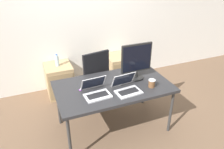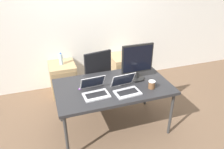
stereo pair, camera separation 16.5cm
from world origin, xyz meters
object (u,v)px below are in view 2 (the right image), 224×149
Objects in this scene: office_chair at (94,85)px; laptop_right at (126,88)px; cabinet_right at (123,69)px; monitor at (137,62)px; coffee_cup_brown at (152,85)px; coffee_cup_white at (119,81)px; water_bottle at (61,59)px; laptop_left at (95,91)px; cabinet_left at (63,78)px.

office_chair is 3.02× the size of laptop_right.
monitor is at bearing -101.89° from cabinet_right.
coffee_cup_brown is (-0.16, -1.47, 0.49)m from cabinet_right.
office_chair is at bearing 106.30° from coffee_cup_white.
water_bottle is 0.64× the size of laptop_right.
cabinet_left is at bearing 101.56° from laptop_left.
coffee_cup_brown reaches higher than cabinet_left.
office_chair is 0.78m from water_bottle.
monitor is (-0.24, -1.16, 0.70)m from cabinet_right.
monitor is (0.27, 0.27, 0.22)m from laptop_right.
laptop_right is 0.36m from coffee_cup_brown.
coffee_cup_white is (0.20, -0.69, 0.40)m from office_chair.
coffee_cup_white is (0.38, 0.13, 0.00)m from laptop_left.
cabinet_left is (-0.46, 0.55, -0.09)m from office_chair.
office_chair is 1.98× the size of monitor.
cabinet_left is 1.66m from monitor.
coffee_cup_white reaches higher than water_bottle.
coffee_cup_white is at bearing 18.88° from laptop_left.
laptop_right is 3.18× the size of coffee_cup_brown.
monitor is at bearing 45.06° from laptop_right.
cabinet_right is 5.93× the size of coffee_cup_white.
laptop_right is at bearing -109.81° from cabinet_right.
water_bottle is (-1.20, 0.00, 0.40)m from cabinet_right.
water_bottle is at bearing 129.86° from office_chair.
monitor is (0.95, -1.16, 0.30)m from water_bottle.
cabinet_right is at bearing 66.44° from coffee_cup_white.
office_chair is 9.58× the size of coffee_cup_brown.
cabinet_left is at bearing -90.00° from water_bottle.
cabinet_left is at bearing 118.11° from coffee_cup_white.
office_chair is 3.05× the size of laptop_left.
office_chair is 1.77× the size of cabinet_right.
laptop_left is 0.74m from monitor.
laptop_left is at bearing -123.94° from cabinet_right.
coffee_cup_white is 0.92× the size of coffee_cup_brown.
laptop_left is 0.99× the size of laptop_right.
office_chair is 0.93m from laptop_left.
cabinet_right is 1.56m from coffee_cup_brown.
office_chair is at bearing -143.54° from cabinet_right.
monitor is 5.30× the size of coffee_cup_white.
laptop_right is 0.66× the size of monitor.
office_chair is 4.71× the size of water_bottle.
cabinet_left is at bearing 125.19° from coffee_cup_brown.
water_bottle reaches higher than cabinet_right.
monitor is at bearing 105.36° from coffee_cup_brown.
coffee_cup_white reaches higher than cabinet_right.
coffee_cup_white is at bearing -113.56° from cabinet_right.
coffee_cup_brown is at bearing -54.85° from water_bottle.
laptop_right reaches higher than coffee_cup_white.
laptop_right is (0.40, -0.07, 0.00)m from laptop_left.
laptop_left is at bearing -102.34° from office_chair.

